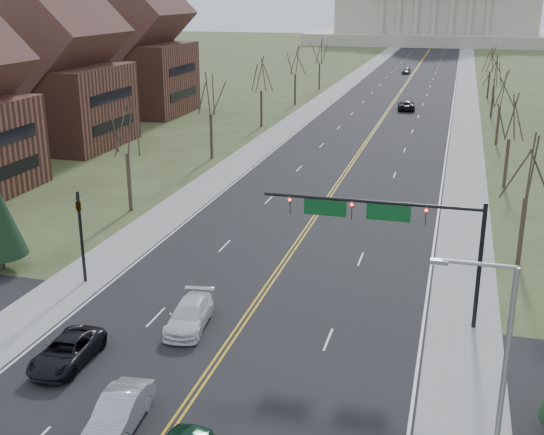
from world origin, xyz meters
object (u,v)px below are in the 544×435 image
Objects in this scene: car_sb_outer_lead at (67,351)px; car_far_nb at (406,105)px; signal_left at (80,227)px; car_far_sb at (406,71)px; car_sb_inner_lead at (119,412)px; street_light at (497,368)px; car_sb_inner_second at (189,315)px; signal_mast at (387,221)px.

car_far_nb reaches higher than car_sb_outer_lead.
car_sb_outer_lead is (4.42, -9.38, -3.03)m from signal_left.
signal_left is at bearing -90.00° from car_far_sb.
car_sb_inner_lead is at bearing -55.13° from signal_left.
car_far_sb is at bearing 95.84° from street_light.
car_sb_inner_lead is (9.42, -13.52, -2.95)m from signal_left.
car_sb_inner_second is 78.43m from car_far_nb.
signal_mast is at bearing 111.41° from street_light.
car_sb_inner_lead is at bearing -93.41° from car_sb_inner_second.
car_sb_inner_lead is (-9.52, -13.52, -4.99)m from signal_mast.
signal_left is 1.24× the size of car_sb_outer_lead.
car_sb_outer_lead is 1.20× the size of car_far_sb.
signal_left reaches higher than car_far_sb.
signal_mast is 1.34× the size of street_light.
car_sb_inner_lead reaches higher than car_sb_inner_second.
car_far_sb is (1.12, 130.32, -0.02)m from car_sb_inner_second.
car_far_nb is (4.79, 87.67, 0.00)m from car_sb_inner_lead.
car_sb_outer_lead is at bearing -147.16° from signal_mast.
car_sb_inner_lead is at bearing -85.71° from car_far_sb.
car_sb_inner_second is at bearing -85.99° from car_far_sb.
car_sb_inner_lead is at bearing -125.17° from signal_mast.
car_sb_inner_lead is 139.75m from car_far_sb.
car_sb_inner_lead is 1.14× the size of car_far_sb.
street_light is (5.29, -13.50, -0.54)m from signal_mast.
car_far_nb is at bearing 96.52° from street_light.
signal_left reaches higher than car_sb_inner_lead.
street_light is at bearing -79.65° from car_far_sb.
signal_left is 126.66m from car_far_sb.
car_sb_inner_lead is 0.84× the size of car_far_nb.
car_far_nb is at bearing 79.02° from car_sb_inner_second.
car_sb_inner_second is (-10.12, -4.09, -5.04)m from signal_mast.
signal_mast is 126.65m from car_far_sb.
car_far_nb is (-10.02, 87.65, -4.46)m from street_light.
signal_mast is 74.47m from car_far_nb.
car_sb_inner_second is 1.21× the size of car_far_sb.
signal_left is 1.31× the size of car_sb_inner_lead.
signal_mast reaches higher than car_sb_inner_lead.
signal_mast is 14.51m from street_light.
signal_left is 27.78m from street_light.
signal_left is 10.18m from car_sb_inner_second.
signal_left reaches higher than car_sb_inner_second.
signal_mast is at bearing 50.05° from car_sb_inner_lead.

